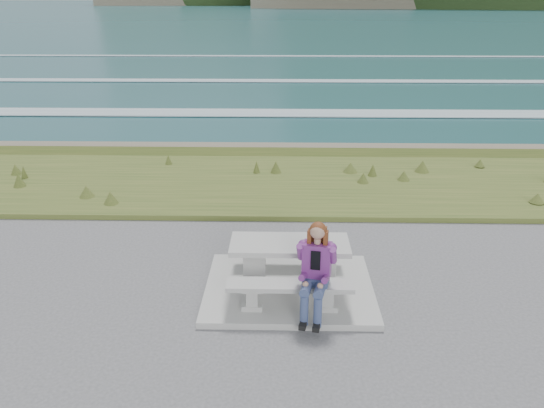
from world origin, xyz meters
name	(u,v)px	position (x,y,z in m)	size (l,w,h in m)	color
concrete_slab	(289,288)	(0.00, 0.00, 0.05)	(2.60, 2.10, 0.10)	#ACADA7
picnic_table	(290,252)	(0.00, 0.00, 0.68)	(1.80, 0.75, 0.75)	#ACADA7
bench_landward	(290,289)	(0.00, -0.70, 0.45)	(1.80, 0.35, 0.45)	#ACADA7
bench_seaward	(289,246)	(0.00, 0.70, 0.45)	(1.80, 0.35, 0.45)	#ACADA7
grass_verge	(288,185)	(0.00, 5.00, 0.00)	(160.00, 4.50, 0.22)	#37501E
shore_drop	(287,153)	(0.00, 7.90, 0.00)	(160.00, 0.80, 2.20)	#68614E
ocean	(286,103)	(0.00, 25.09, -1.74)	(1600.00, 1600.00, 0.09)	#20555C
seated_woman	(314,284)	(0.34, -0.83, 0.61)	(0.51, 0.74, 1.38)	navy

